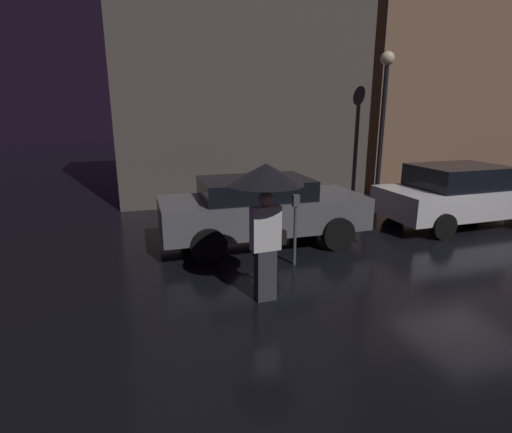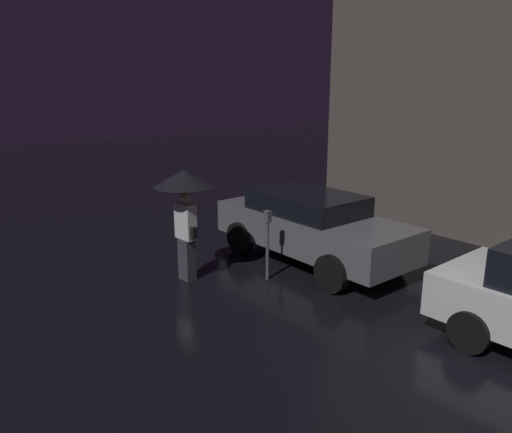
{
  "view_description": "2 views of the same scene",
  "coord_description": "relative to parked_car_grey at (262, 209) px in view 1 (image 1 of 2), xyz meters",
  "views": [
    {
      "loc": [
        -7.18,
        -6.74,
        2.9
      ],
      "look_at": [
        -5.21,
        -0.15,
        1.02
      ],
      "focal_mm": 28.0,
      "sensor_mm": 36.0,
      "label": 1
    },
    {
      "loc": [
        2.37,
        -5.94,
        3.65
      ],
      "look_at": [
        -5.36,
        0.33,
        0.98
      ],
      "focal_mm": 35.0,
      "sensor_mm": 36.0,
      "label": 2
    }
  ],
  "objects": [
    {
      "name": "parked_car_grey",
      "position": [
        0.0,
        0.0,
        0.0
      ],
      "size": [
        4.41,
        1.95,
        1.45
      ],
      "rotation": [
        0.0,
        0.0,
        0.0
      ],
      "color": "slate",
      "rests_on": "ground"
    },
    {
      "name": "building_facade_right",
      "position": [
        10.14,
        5.24,
        2.55
      ],
      "size": [
        9.86,
        3.0,
        6.67
      ],
      "color": "#8C664C",
      "rests_on": "ground"
    },
    {
      "name": "parking_meter",
      "position": [
        0.22,
        -1.39,
        0.05
      ],
      "size": [
        0.12,
        0.1,
        1.36
      ],
      "color": "#4C5154",
      "rests_on": "ground"
    },
    {
      "name": "street_lamp_near",
      "position": [
        4.72,
        2.81,
        2.29
      ],
      "size": [
        0.41,
        0.41,
        4.49
      ],
      "color": "black",
      "rests_on": "ground"
    },
    {
      "name": "pedestrian_with_umbrella",
      "position": [
        -0.75,
        -2.57,
        0.92
      ],
      "size": [
        1.12,
        1.12,
        2.13
      ],
      "rotation": [
        0.0,
        0.0,
        0.07
      ],
      "color": "#383842",
      "rests_on": "ground"
    },
    {
      "name": "ground_plane",
      "position": [
        4.66,
        -1.26,
        -0.78
      ],
      "size": [
        60.0,
        60.0,
        0.0
      ],
      "primitive_type": "plane",
      "color": "black"
    },
    {
      "name": "building_facade_left",
      "position": [
        0.88,
        5.24,
        4.25
      ],
      "size": [
        7.93,
        3.0,
        10.06
      ],
      "color": "#564C47",
      "rests_on": "ground"
    },
    {
      "name": "parked_car_white",
      "position": [
        5.26,
        -0.0,
        -0.01
      ],
      "size": [
        4.16,
        2.04,
        1.52
      ],
      "rotation": [
        0.0,
        0.0,
        0.02
      ],
      "color": "silver",
      "rests_on": "ground"
    }
  ]
}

